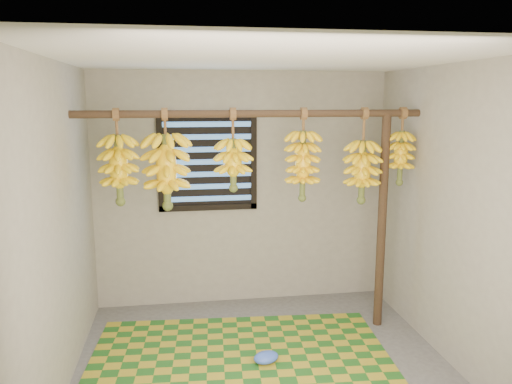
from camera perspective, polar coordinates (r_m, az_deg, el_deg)
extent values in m
cube|color=#4F4F4F|center=(4.17, 1.24, -20.05)|extent=(3.00, 3.00, 0.01)
cube|color=silver|center=(3.61, 1.39, 15.08)|extent=(3.00, 3.00, 0.01)
cube|color=gray|center=(5.16, -1.63, 0.28)|extent=(3.00, 0.01, 2.40)
cube|color=gray|center=(3.76, -21.99, -4.42)|extent=(0.01, 3.00, 2.40)
cube|color=gray|center=(4.24, 21.81, -2.77)|extent=(0.01, 3.00, 2.40)
cube|color=black|center=(5.06, -5.55, 3.46)|extent=(1.00, 0.04, 1.00)
cylinder|color=#3F2A1C|center=(4.29, -0.31, 8.94)|extent=(3.00, 0.06, 0.06)
cylinder|color=#3F2A1C|center=(4.75, 14.19, -3.42)|extent=(0.08, 0.08, 2.00)
cube|color=#1F5A1A|center=(4.18, -1.61, -19.84)|extent=(2.61, 2.15, 0.01)
ellipsoid|color=blue|center=(4.27, 1.16, -18.37)|extent=(0.26, 0.23, 0.09)
cylinder|color=brown|center=(4.27, -15.64, 7.44)|extent=(0.02, 0.02, 0.23)
cylinder|color=#4C5923|center=(4.30, -15.41, 2.73)|extent=(0.06, 0.06, 0.54)
cylinder|color=brown|center=(4.24, -10.36, 7.63)|extent=(0.02, 0.02, 0.23)
cylinder|color=#4C5923|center=(4.28, -10.19, 2.58)|extent=(0.07, 0.07, 0.59)
cylinder|color=brown|center=(4.27, -2.65, 7.52)|extent=(0.02, 0.02, 0.27)
cylinder|color=#4C5923|center=(4.30, -2.62, 3.41)|extent=(0.05, 0.05, 0.41)
cylinder|color=brown|center=(4.38, 5.44, 7.97)|extent=(0.02, 0.02, 0.21)
cylinder|color=#4C5923|center=(4.41, 5.36, 3.27)|extent=(0.05, 0.05, 0.58)
cylinder|color=brown|center=(4.55, 12.24, 7.28)|extent=(0.02, 0.02, 0.30)
cylinder|color=#4C5923|center=(4.58, 12.05, 2.52)|extent=(0.06, 0.06, 0.52)
cylinder|color=brown|center=(4.68, 16.40, 7.70)|extent=(0.02, 0.02, 0.22)
cylinder|color=#4C5923|center=(4.71, 16.21, 4.01)|extent=(0.05, 0.05, 0.45)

